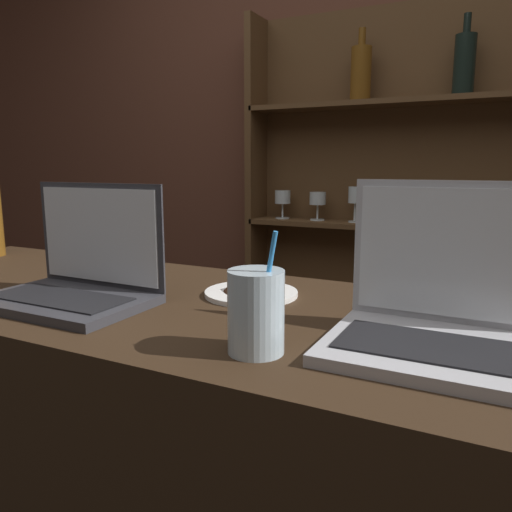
# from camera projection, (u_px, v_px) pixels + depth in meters

# --- Properties ---
(back_wall) EXTENTS (7.00, 0.06, 2.70)m
(back_wall) POSITION_uv_depth(u_px,v_px,m) (375.00, 151.00, 2.09)
(back_wall) COLOR brown
(back_wall) RESTS_ON ground_plane
(back_shelf) EXTENTS (1.25, 0.18, 1.91)m
(back_shelf) POSITION_uv_depth(u_px,v_px,m) (400.00, 234.00, 2.02)
(back_shelf) COLOR brown
(back_shelf) RESTS_ON ground_plane
(laptop_near) EXTENTS (0.33, 0.22, 0.24)m
(laptop_near) POSITION_uv_depth(u_px,v_px,m) (78.00, 275.00, 1.00)
(laptop_near) COLOR #333338
(laptop_near) RESTS_ON bar_counter
(laptop_far) EXTENTS (0.29, 0.24, 0.25)m
(laptop_far) POSITION_uv_depth(u_px,v_px,m) (434.00, 312.00, 0.75)
(laptop_far) COLOR #ADADB2
(laptop_far) RESTS_ON bar_counter
(cake_plate) EXTENTS (0.20, 0.20, 0.07)m
(cake_plate) POSITION_uv_depth(u_px,v_px,m) (251.00, 283.00, 1.05)
(cake_plate) COLOR white
(cake_plate) RESTS_ON bar_counter
(water_glass) EXTENTS (0.08, 0.08, 0.18)m
(water_glass) POSITION_uv_depth(u_px,v_px,m) (256.00, 312.00, 0.73)
(water_glass) COLOR silver
(water_glass) RESTS_ON bar_counter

